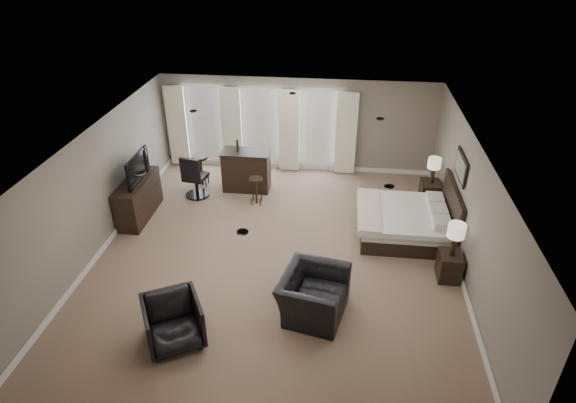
# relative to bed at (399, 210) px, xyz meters

# --- Properties ---
(room) EXTENTS (7.60, 8.60, 2.64)m
(room) POSITION_rel_bed_xyz_m (-2.58, -1.12, 0.67)
(room) COLOR #826753
(room) RESTS_ON ground
(window_bay) EXTENTS (5.25, 0.20, 2.30)m
(window_bay) POSITION_rel_bed_xyz_m (-3.58, 2.99, 0.57)
(window_bay) COLOR silver
(window_bay) RESTS_ON room
(bed) EXTENTS (1.98, 1.89, 1.26)m
(bed) POSITION_rel_bed_xyz_m (0.00, 0.00, 0.00)
(bed) COLOR silver
(bed) RESTS_ON ground
(nightstand_near) EXTENTS (0.43, 0.52, 0.57)m
(nightstand_near) POSITION_rel_bed_xyz_m (0.89, -1.45, -0.35)
(nightstand_near) COLOR black
(nightstand_near) RESTS_ON ground
(nightstand_far) EXTENTS (0.46, 0.57, 0.62)m
(nightstand_far) POSITION_rel_bed_xyz_m (0.89, 1.45, -0.32)
(nightstand_far) COLOR black
(nightstand_far) RESTS_ON ground
(lamp_near) EXTENTS (0.33, 0.33, 0.68)m
(lamp_near) POSITION_rel_bed_xyz_m (0.89, -1.45, 0.28)
(lamp_near) COLOR beige
(lamp_near) RESTS_ON nightstand_near
(lamp_far) EXTENTS (0.31, 0.31, 0.65)m
(lamp_far) POSITION_rel_bed_xyz_m (0.89, 1.45, 0.31)
(lamp_far) COLOR beige
(lamp_far) RESTS_ON nightstand_far
(wall_art) EXTENTS (0.04, 0.96, 0.56)m
(wall_art) POSITION_rel_bed_xyz_m (1.12, 0.00, 1.12)
(wall_art) COLOR slate
(wall_art) RESTS_ON room
(dresser) EXTENTS (0.53, 1.64, 0.95)m
(dresser) POSITION_rel_bed_xyz_m (-6.03, 0.07, -0.15)
(dresser) COLOR black
(dresser) RESTS_ON ground
(tv) EXTENTS (0.66, 1.15, 0.15)m
(tv) POSITION_rel_bed_xyz_m (-6.03, 0.07, 0.40)
(tv) COLOR black
(tv) RESTS_ON dresser
(armchair_near) EXTENTS (1.06, 1.39, 1.09)m
(armchair_near) POSITION_rel_bed_xyz_m (-1.69, -2.74, -0.09)
(armchair_near) COLOR black
(armchair_near) RESTS_ON ground
(armchair_far) EXTENTS (1.20, 1.17, 0.93)m
(armchair_far) POSITION_rel_bed_xyz_m (-3.93, -3.71, -0.17)
(armchair_far) COLOR black
(armchair_far) RESTS_ON ground
(bar_counter) EXTENTS (1.25, 0.65, 1.09)m
(bar_counter) POSITION_rel_bed_xyz_m (-3.76, 1.72, -0.09)
(bar_counter) COLOR black
(bar_counter) RESTS_ON ground
(bar_stool_left) EXTENTS (0.45, 0.45, 0.84)m
(bar_stool_left) POSITION_rel_bed_xyz_m (-4.99, 1.80, -0.21)
(bar_stool_left) COLOR black
(bar_stool_left) RESTS_ON ground
(bar_stool_right) EXTENTS (0.43, 0.43, 0.71)m
(bar_stool_right) POSITION_rel_bed_xyz_m (-3.37, 0.99, -0.27)
(bar_stool_right) COLOR black
(bar_stool_right) RESTS_ON ground
(desk_chair) EXTENTS (0.68, 0.68, 1.16)m
(desk_chair) POSITION_rel_bed_xyz_m (-4.96, 1.19, -0.05)
(desk_chair) COLOR black
(desk_chair) RESTS_ON ground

